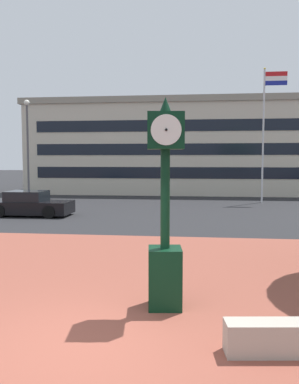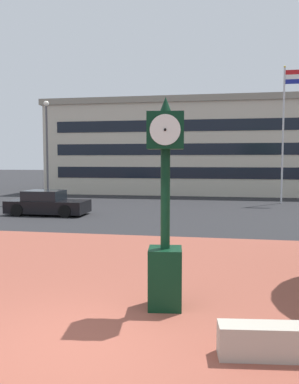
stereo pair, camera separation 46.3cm
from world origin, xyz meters
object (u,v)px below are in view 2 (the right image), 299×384
street_clock (165,216)px  flagpole_primary (286,124)px  car_street_near (47,204)px  civic_building (201,148)px  street_lamp_post (47,141)px

street_clock → flagpole_primary: (5.16, 19.96, 3.38)m
car_street_near → civic_building: 20.96m
flagpole_primary → car_street_near: bearing=-149.0°
street_clock → civic_building: (-0.86, 31.53, 2.15)m
car_street_near → street_lamp_post: 6.78m
street_clock → civic_building: size_ratio=0.16×
flagpole_primary → civic_building: bearing=117.5°
street_clock → street_lamp_post: 20.33m
civic_building → street_lamp_post: (-9.42, -14.14, 0.14)m
civic_building → street_lamp_post: 17.00m
car_street_near → civic_building: size_ratio=0.16×
street_clock → flagpole_primary: bearing=68.9°
street_clock → civic_building: civic_building is taller
car_street_near → street_lamp_post: size_ratio=0.62×
flagpole_primary → street_lamp_post: flagpole_primary is taller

